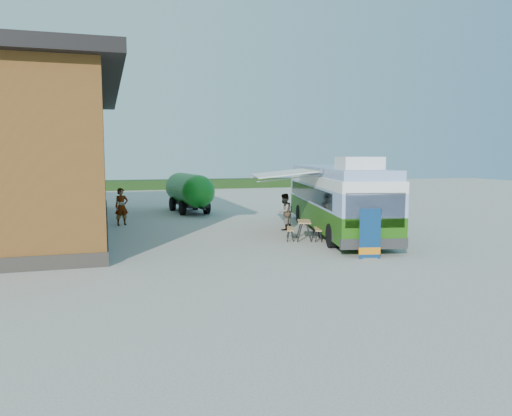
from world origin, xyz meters
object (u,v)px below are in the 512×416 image
object	(u,v)px
banner	(370,238)
slurry_tanker	(189,190)
person_b	(284,212)
bus	(336,196)
person_a	(122,207)
picnic_table	(304,226)

from	to	relation	value
banner	slurry_tanker	xyz separation A→B (m)	(-3.92, 16.58, 0.70)
banner	person_b	world-z (taller)	banner
bus	person_a	xyz separation A→B (m)	(-9.89, 5.65, -0.76)
bus	slurry_tanker	size ratio (longest dim) A/B	1.80
bus	person_a	bearing A→B (deg)	162.18
person_b	picnic_table	bearing A→B (deg)	44.75
bus	banner	size ratio (longest dim) A/B	6.65
bus	banner	world-z (taller)	bus
banner	picnic_table	world-z (taller)	banner
bus	slurry_tanker	bearing A→B (deg)	129.18
banner	slurry_tanker	distance (m)	17.05
banner	person_a	distance (m)	14.33
slurry_tanker	person_b	bearing A→B (deg)	-75.75
picnic_table	person_b	xyz separation A→B (m)	(0.17, 3.02, 0.28)
slurry_tanker	bus	bearing A→B (deg)	-68.69
person_b	slurry_tanker	distance (m)	9.71
person_a	slurry_tanker	distance (m)	6.65
picnic_table	person_b	world-z (taller)	person_b
person_b	slurry_tanker	world-z (taller)	slurry_tanker
person_b	banner	bearing A→B (deg)	52.38
banner	person_b	xyz separation A→B (m)	(-0.57, 7.48, 0.17)
bus	person_b	xyz separation A→B (m)	(-2.11, 1.49, -0.84)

